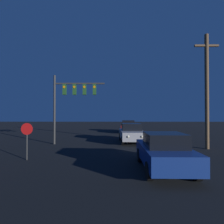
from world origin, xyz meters
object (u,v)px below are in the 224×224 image
object	(u,v)px
traffic_signal_mast	(71,96)
utility_pole	(207,89)
car_near	(164,151)
car_mid	(131,133)
car_far	(128,126)
stop_sign	(27,135)

from	to	relation	value
traffic_signal_mast	utility_pole	size ratio (longest dim) A/B	0.69
traffic_signal_mast	car_near	bearing A→B (deg)	-49.03
traffic_signal_mast	utility_pole	xyz separation A→B (m)	(10.46, -1.96, 0.28)
car_mid	car_far	size ratio (longest dim) A/B	0.99
stop_sign	car_near	bearing A→B (deg)	-13.27
car_near	traffic_signal_mast	bearing A→B (deg)	131.67
car_near	stop_sign	bearing A→B (deg)	167.43
car_far	stop_sign	xyz separation A→B (m)	(-6.82, -14.59, 0.56)
car_far	traffic_signal_mast	world-z (taller)	traffic_signal_mast
car_mid	car_near	bearing A→B (deg)	93.23
car_near	stop_sign	xyz separation A→B (m)	(-7.06, 1.66, 0.56)
car_near	car_mid	bearing A→B (deg)	95.56
car_mid	utility_pole	distance (m)	6.95
car_near	car_far	bearing A→B (deg)	91.53
stop_sign	utility_pole	world-z (taller)	utility_pole
traffic_signal_mast	stop_sign	bearing A→B (deg)	-102.62
traffic_signal_mast	car_far	bearing A→B (deg)	59.02
traffic_signal_mast	stop_sign	distance (m)	5.91
car_near	stop_sign	world-z (taller)	stop_sign
car_mid	stop_sign	distance (m)	8.87
car_far	utility_pole	distance (m)	12.86
car_far	traffic_signal_mast	bearing A→B (deg)	62.32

